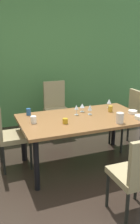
{
  "coord_description": "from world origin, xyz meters",
  "views": [
    {
      "loc": [
        -1.04,
        -2.5,
        1.85
      ],
      "look_at": [
        0.14,
        0.54,
        0.85
      ],
      "focal_mm": 40.0,
      "sensor_mm": 36.0,
      "label": 1
    }
  ],
  "objects": [
    {
      "name": "wine_glass_east",
      "position": [
        0.97,
        0.92,
        0.83
      ],
      "size": [
        0.07,
        0.07,
        0.14
      ],
      "color": "silver",
      "rests_on": "dining_table"
    },
    {
      "name": "cup_center",
      "position": [
        0.04,
        0.45,
        0.76
      ],
      "size": [
        0.07,
        0.07,
        0.07
      ],
      "primitive_type": "cylinder",
      "color": "#BA891B",
      "rests_on": "dining_table"
    },
    {
      "name": "wine_glass_rear",
      "position": [
        0.52,
        0.69,
        0.83
      ],
      "size": [
        0.06,
        0.06,
        0.15
      ],
      "color": "silver",
      "rests_on": "dining_table"
    },
    {
      "name": "wine_glass_near_shelf",
      "position": [
        0.32,
        0.75,
        0.84
      ],
      "size": [
        0.06,
        0.06,
        0.15
      ],
      "color": "silver",
      "rests_on": "dining_table"
    },
    {
      "name": "ground_plane",
      "position": [
        0.0,
        0.0,
        -0.01
      ],
      "size": [
        5.7,
        5.4,
        0.02
      ],
      "primitive_type": "cube",
      "color": "black"
    },
    {
      "name": "chair_head_near",
      "position": [
        0.4,
        -0.69,
        0.54
      ],
      "size": [
        0.44,
        0.44,
        0.94
      ],
      "color": "#9A8B61",
      "rests_on": "ground_plane"
    },
    {
      "name": "cup_corner",
      "position": [
        -0.34,
        0.99,
        0.78
      ],
      "size": [
        0.07,
        0.07,
        0.1
      ],
      "primitive_type": "cylinder",
      "color": "#235089",
      "rests_on": "dining_table"
    },
    {
      "name": "garden_window_panel",
      "position": [
        0.98,
        2.65,
        1.34
      ],
      "size": [
        3.74,
        0.1,
        2.68
      ],
      "primitive_type": "cube",
      "color": "#4B8143",
      "rests_on": "ground_plane"
    },
    {
      "name": "chair_right_far",
      "position": [
        1.37,
        0.88,
        0.55
      ],
      "size": [
        0.44,
        0.44,
        0.97
      ],
      "rotation": [
        0.0,
        0.0,
        1.57
      ],
      "color": "#9A8B61",
      "rests_on": "ground_plane"
    },
    {
      "name": "wine_glass_front",
      "position": [
        0.47,
        0.86,
        0.82
      ],
      "size": [
        0.07,
        0.07,
        0.13
      ],
      "color": "silver",
      "rests_on": "dining_table"
    },
    {
      "name": "chair_left_far",
      "position": [
        -0.66,
        0.88,
        0.54
      ],
      "size": [
        0.44,
        0.44,
        0.96
      ],
      "rotation": [
        0.0,
        0.0,
        -1.57
      ],
      "color": "#9A8B61",
      "rests_on": "ground_plane"
    },
    {
      "name": "chair_head_far",
      "position": [
        0.38,
        1.89,
        0.56
      ],
      "size": [
        0.44,
        0.45,
        1.02
      ],
      "rotation": [
        0.0,
        0.0,
        3.14
      ],
      "color": "#9A8B61",
      "rests_on": "ground_plane"
    },
    {
      "name": "cup_near_window",
      "position": [
        0.87,
        0.7,
        0.77
      ],
      "size": [
        0.07,
        0.07,
        0.09
      ],
      "primitive_type": "cylinder",
      "color": "#BC8F28",
      "rests_on": "dining_table"
    },
    {
      "name": "serving_bowl_left",
      "position": [
        1.14,
        0.5,
        0.75
      ],
      "size": [
        0.13,
        0.13,
        0.05
      ],
      "primitive_type": "cylinder",
      "color": "white",
      "rests_on": "dining_table"
    },
    {
      "name": "pitcher_right",
      "position": [
        0.73,
        0.2,
        0.8
      ],
      "size": [
        0.12,
        0.1,
        0.14
      ],
      "color": "beige",
      "rests_on": "dining_table"
    },
    {
      "name": "cup_west",
      "position": [
        -0.35,
        0.62,
        0.78
      ],
      "size": [
        0.08,
        0.08,
        0.1
      ],
      "primitive_type": "cylinder",
      "color": "white",
      "rests_on": "dining_table"
    },
    {
      "name": "dining_table",
      "position": [
        0.35,
        0.59,
        0.65
      ],
      "size": [
        1.78,
        1.04,
        0.73
      ],
      "color": "brown",
      "rests_on": "ground_plane"
    }
  ]
}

